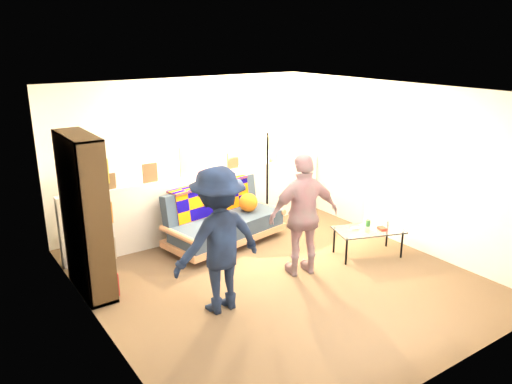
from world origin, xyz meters
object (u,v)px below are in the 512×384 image
(futon_sofa, at_px, (223,220))
(bookshelf, at_px, (86,221))
(person_right, at_px, (304,215))
(person_left, at_px, (218,240))
(floor_lamp, at_px, (267,157))
(coffee_table, at_px, (369,231))

(futon_sofa, bearing_deg, bookshelf, -170.09)
(person_right, bearing_deg, person_left, 20.80)
(futon_sofa, distance_m, floor_lamp, 1.23)
(floor_lamp, xyz_separation_m, person_left, (-1.94, -1.79, -0.34))
(person_left, bearing_deg, coffee_table, 178.74)
(coffee_table, bearing_deg, floor_lamp, 107.60)
(bookshelf, relative_size, coffee_table, 1.84)
(futon_sofa, relative_size, floor_lamp, 1.17)
(person_left, height_order, person_right, person_left)
(bookshelf, height_order, person_right, bookshelf)
(bookshelf, bearing_deg, floor_lamp, 9.96)
(futon_sofa, height_order, bookshelf, bookshelf)
(coffee_table, relative_size, floor_lamp, 0.64)
(futon_sofa, bearing_deg, person_left, -122.28)
(futon_sofa, xyz_separation_m, coffee_table, (1.46, -1.57, 0.01))
(floor_lamp, bearing_deg, person_left, -137.30)
(futon_sofa, xyz_separation_m, floor_lamp, (0.91, 0.16, 0.81))
(person_left, xyz_separation_m, person_right, (1.37, 0.16, -0.03))
(person_left, relative_size, person_right, 1.04)
(futon_sofa, relative_size, person_left, 1.15)
(bookshelf, relative_size, person_right, 1.21)
(futon_sofa, relative_size, bookshelf, 0.99)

